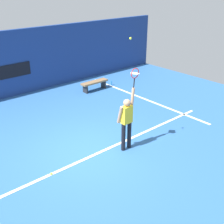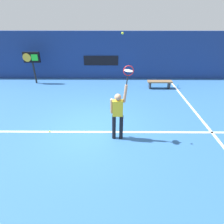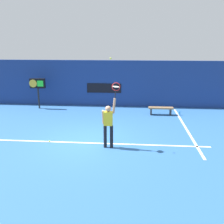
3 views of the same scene
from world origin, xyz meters
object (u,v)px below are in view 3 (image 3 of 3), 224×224
tennis_player (108,123)px  tennis_ball (111,58)px  spare_ball (49,141)px  court_bench (161,109)px  water_bottle (180,113)px  scoreboard_clock (38,85)px  tennis_racket (116,88)px

tennis_player → tennis_ball: tennis_ball is taller
tennis_ball → spare_ball: bearing=173.0°
court_bench → water_bottle: (1.07, 0.00, -0.22)m
scoreboard_clock → tennis_racket: bearing=-47.5°
tennis_ball → water_bottle: 6.87m
tennis_player → scoreboard_clock: (-4.97, 5.75, 0.48)m
tennis_ball → spare_ball: 4.31m
scoreboard_clock → court_bench: (7.49, -0.85, -1.15)m
spare_ball → court_bench: bearing=42.2°
scoreboard_clock → water_bottle: (8.57, -0.85, -1.37)m
tennis_player → tennis_ball: bearing=11.0°
tennis_ball → court_bench: tennis_ball is taller
tennis_ball → tennis_player: bearing=-169.0°
tennis_racket → water_bottle: tennis_racket is taller
tennis_player → spare_ball: tennis_player is taller
court_bench → tennis_racket: bearing=-114.5°
tennis_racket → tennis_ball: bearing=173.7°
court_bench → spare_ball: (-5.04, -4.56, -0.30)m
tennis_ball → scoreboard_clock: bearing=131.5°
court_bench → spare_ball: 6.80m
water_bottle → tennis_racket: bearing=-124.0°
tennis_ball → water_bottle: size_ratio=0.28×
tennis_racket → water_bottle: 6.33m
scoreboard_clock → tennis_player: bearing=-49.1°
tennis_racket → tennis_ball: size_ratio=9.06×
tennis_player → court_bench: bearing=62.7°
tennis_racket → court_bench: tennis_racket is taller
tennis_ball → water_bottle: bearing=54.3°
tennis_racket → spare_ball: bearing=173.0°
tennis_racket → scoreboard_clock: (-5.26, 5.75, -0.90)m
tennis_ball → spare_ball: size_ratio=1.00×
water_bottle → spare_ball: 7.62m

